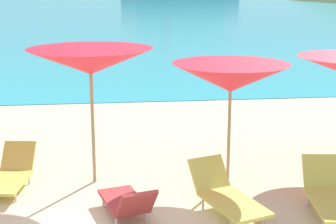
{
  "coord_description": "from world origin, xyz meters",
  "views": [
    {
      "loc": [
        0.4,
        -5.88,
        3.4
      ],
      "look_at": [
        1.43,
        2.91,
        1.2
      ],
      "focal_mm": 54.72,
      "sensor_mm": 36.0,
      "label": 1
    }
  ],
  "objects_px": {
    "lounge_chair_7": "(226,194)",
    "lounge_chair_1": "(10,174)",
    "lounge_chair_9": "(330,195)",
    "umbrella_4": "(90,62)",
    "umbrella_5": "(231,78)",
    "lounge_chair_6": "(128,202)"
  },
  "relations": [
    {
      "from": "lounge_chair_7",
      "to": "lounge_chair_1",
      "type": "bearing_deg",
      "value": 139.15
    },
    {
      "from": "lounge_chair_1",
      "to": "lounge_chair_9",
      "type": "bearing_deg",
      "value": -9.78
    },
    {
      "from": "umbrella_4",
      "to": "umbrella_5",
      "type": "relative_size",
      "value": 1.08
    },
    {
      "from": "umbrella_4",
      "to": "lounge_chair_1",
      "type": "relative_size",
      "value": 1.55
    },
    {
      "from": "umbrella_5",
      "to": "lounge_chair_6",
      "type": "distance_m",
      "value": 2.78
    },
    {
      "from": "lounge_chair_7",
      "to": "lounge_chair_9",
      "type": "bearing_deg",
      "value": -25.45
    },
    {
      "from": "umbrella_5",
      "to": "lounge_chair_9",
      "type": "relative_size",
      "value": 1.36
    },
    {
      "from": "umbrella_4",
      "to": "lounge_chair_7",
      "type": "distance_m",
      "value": 3.14
    },
    {
      "from": "lounge_chair_1",
      "to": "lounge_chair_7",
      "type": "height_order",
      "value": "lounge_chair_7"
    },
    {
      "from": "umbrella_5",
      "to": "lounge_chair_6",
      "type": "height_order",
      "value": "umbrella_5"
    },
    {
      "from": "lounge_chair_1",
      "to": "lounge_chair_6",
      "type": "xyz_separation_m",
      "value": [
        1.95,
        -1.45,
        0.02
      ]
    },
    {
      "from": "umbrella_5",
      "to": "lounge_chair_7",
      "type": "xyz_separation_m",
      "value": [
        -0.34,
        -1.32,
        -1.56
      ]
    },
    {
      "from": "lounge_chair_1",
      "to": "lounge_chair_9",
      "type": "xyz_separation_m",
      "value": [
        5.02,
        -1.6,
        0.05
      ]
    },
    {
      "from": "lounge_chair_9",
      "to": "umbrella_5",
      "type": "bearing_deg",
      "value": 137.0
    },
    {
      "from": "umbrella_4",
      "to": "lounge_chair_1",
      "type": "xyz_separation_m",
      "value": [
        -1.42,
        -0.13,
        -1.89
      ]
    },
    {
      "from": "lounge_chair_7",
      "to": "lounge_chair_9",
      "type": "height_order",
      "value": "lounge_chair_9"
    },
    {
      "from": "umbrella_4",
      "to": "lounge_chair_9",
      "type": "xyz_separation_m",
      "value": [
        3.6,
        -1.73,
        -1.84
      ]
    },
    {
      "from": "umbrella_5",
      "to": "lounge_chair_6",
      "type": "bearing_deg",
      "value": -143.44
    },
    {
      "from": "umbrella_4",
      "to": "lounge_chair_1",
      "type": "distance_m",
      "value": 2.37
    },
    {
      "from": "umbrella_4",
      "to": "umbrella_5",
      "type": "height_order",
      "value": "umbrella_4"
    },
    {
      "from": "lounge_chair_1",
      "to": "lounge_chair_9",
      "type": "distance_m",
      "value": 5.27
    },
    {
      "from": "umbrella_5",
      "to": "lounge_chair_6",
      "type": "xyz_separation_m",
      "value": [
        -1.84,
        -1.36,
        -1.59
      ]
    }
  ]
}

